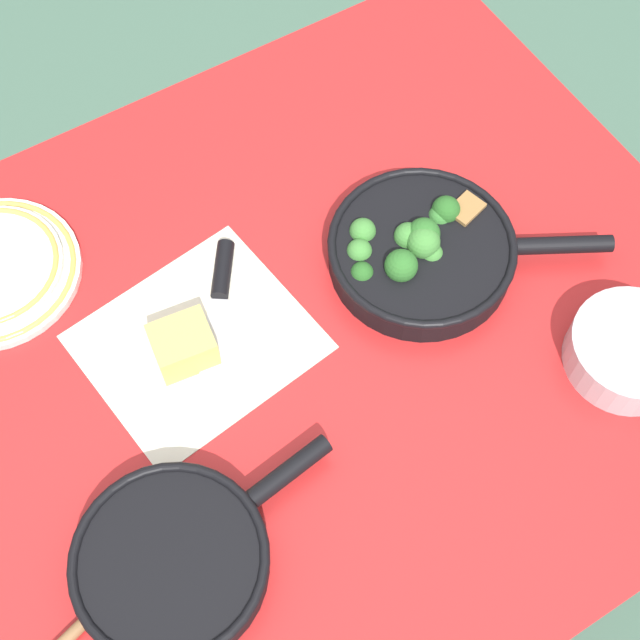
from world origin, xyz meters
TOP-DOWN VIEW (x-y plane):
  - ground_plane at (0.00, 0.00)m, footprint 14.00×14.00m
  - dining_table_red at (0.00, 0.00)m, footprint 1.09×0.97m
  - skillet_broccoli at (0.17, 0.02)m, footprint 0.36×0.27m
  - skillet_eggs at (-0.31, -0.18)m, footprint 0.34×0.23m
  - wooden_spoon at (-0.43, -0.19)m, footprint 0.39×0.13m
  - parchment_sheet at (-0.15, 0.06)m, footprint 0.31×0.28m
  - grater_knife at (-0.10, 0.09)m, footprint 0.18×0.25m
  - cheese_block at (-0.17, 0.06)m, footprint 0.08×0.08m
  - prep_bowl_steel at (0.31, -0.25)m, footprint 0.16×0.16m

SIDE VIEW (x-z plane):
  - ground_plane at x=0.00m, z-range 0.00..0.00m
  - dining_table_red at x=0.00m, z-range 0.29..1.03m
  - parchment_sheet at x=-0.15m, z-range 0.74..0.75m
  - wooden_spoon at x=-0.43m, z-range 0.74..0.76m
  - grater_knife at x=-0.10m, z-range 0.74..0.76m
  - skillet_eggs at x=-0.31m, z-range 0.74..0.79m
  - prep_bowl_steel at x=0.31m, z-range 0.74..0.80m
  - cheese_block at x=-0.17m, z-range 0.74..0.80m
  - skillet_broccoli at x=0.17m, z-range 0.74..0.81m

